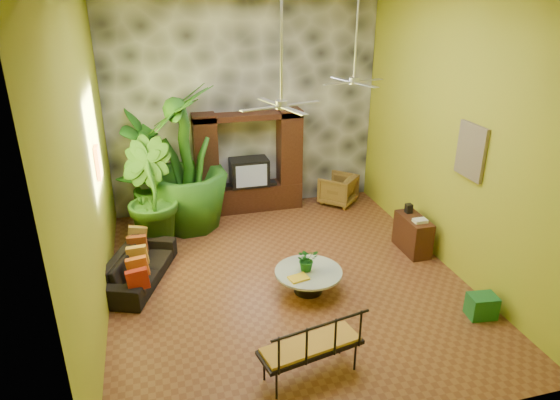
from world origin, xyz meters
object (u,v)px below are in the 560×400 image
object	(u,v)px
ceiling_fan_back	(354,70)
sofa	(139,266)
green_bin	(482,306)
tall_plant_c	(186,159)
side_console	(413,234)
ceiling_fan_front	(281,91)
coffee_table	(308,278)
iron_bench	(313,345)
entertainment_center	(249,170)
tall_plant_b	(149,195)
wicker_armchair	(338,189)
tall_plant_a	(148,167)

from	to	relation	value
ceiling_fan_back	sofa	world-z (taller)	ceiling_fan_back
ceiling_fan_back	green_bin	world-z (taller)	ceiling_fan_back
ceiling_fan_back	green_bin	size ratio (longest dim) A/B	4.38
tall_plant_c	side_console	bearing A→B (deg)	-28.55
ceiling_fan_front	ceiling_fan_back	world-z (taller)	same
coffee_table	iron_bench	world-z (taller)	iron_bench
sofa	tall_plant_c	bearing A→B (deg)	-7.02
entertainment_center	tall_plant_b	bearing A→B (deg)	-150.87
coffee_table	tall_plant_b	bearing A→B (deg)	135.98
sofa	wicker_armchair	distance (m)	5.16
wicker_armchair	iron_bench	size ratio (longest dim) A/B	0.54
ceiling_fan_back	wicker_armchair	xyz separation A→B (m)	(0.50, 1.73, -3.05)
sofa	tall_plant_a	distance (m)	2.72
tall_plant_c	ceiling_fan_back	bearing A→B (deg)	-24.35
iron_bench	coffee_table	bearing A→B (deg)	61.92
ceiling_fan_front	tall_plant_b	distance (m)	3.84
ceiling_fan_back	coffee_table	size ratio (longest dim) A/B	1.64
ceiling_fan_front	green_bin	world-z (taller)	ceiling_fan_front
coffee_table	side_console	xyz separation A→B (m)	(2.40, 0.84, 0.10)
sofa	side_console	size ratio (longest dim) A/B	2.18
sofa	coffee_table	xyz separation A→B (m)	(2.75, -1.09, -0.03)
entertainment_center	tall_plant_a	distance (m)	2.21
iron_bench	green_bin	bearing A→B (deg)	0.11
iron_bench	side_console	world-z (taller)	iron_bench
ceiling_fan_back	entertainment_center	bearing A→B (deg)	129.57
tall_plant_b	tall_plant_c	world-z (taller)	tall_plant_c
entertainment_center	side_console	xyz separation A→B (m)	(2.65, -2.79, -0.61)
tall_plant_a	tall_plant_b	size ratio (longest dim) A/B	1.14
ceiling_fan_back	tall_plant_b	distance (m)	4.53
wicker_armchair	side_console	size ratio (longest dim) A/B	0.88
ceiling_fan_back	tall_plant_c	size ratio (longest dim) A/B	0.61
wicker_armchair	side_console	xyz separation A→B (m)	(0.55, -2.58, 0.00)
tall_plant_b	green_bin	size ratio (longest dim) A/B	5.10
ceiling_fan_back	side_console	world-z (taller)	ceiling_fan_back
ceiling_fan_front	wicker_armchair	bearing A→B (deg)	55.38
entertainment_center	coffee_table	world-z (taller)	entertainment_center
entertainment_center	ceiling_fan_back	distance (m)	3.50
ceiling_fan_front	wicker_armchair	size ratio (longest dim) A/B	2.40
entertainment_center	green_bin	bearing A→B (deg)	-62.05
coffee_table	green_bin	distance (m)	2.76
ceiling_fan_front	tall_plant_b	xyz separation A→B (m)	(-2.02, 2.30, -2.32)
ceiling_fan_back	sofa	distance (m)	5.19
coffee_table	green_bin	xyz separation A→B (m)	(2.40, -1.37, -0.07)
tall_plant_c	ceiling_fan_front	bearing A→B (deg)	-67.51
entertainment_center	side_console	distance (m)	3.89
entertainment_center	tall_plant_a	size ratio (longest dim) A/B	0.97
tall_plant_a	green_bin	world-z (taller)	tall_plant_a
wicker_armchair	side_console	bearing A→B (deg)	56.90
coffee_table	ceiling_fan_back	bearing A→B (deg)	51.39
iron_bench	tall_plant_a	bearing A→B (deg)	96.88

